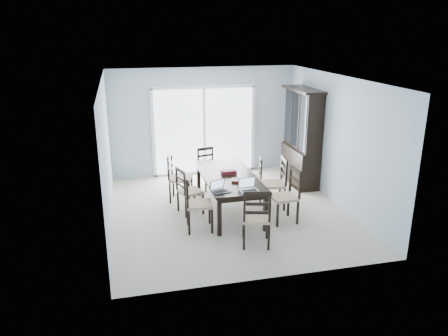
{
  "coord_description": "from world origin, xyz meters",
  "views": [
    {
      "loc": [
        -1.95,
        -7.74,
        3.47
      ],
      "look_at": [
        -0.1,
        0.0,
        0.91
      ],
      "focal_mm": 35.0,
      "sensor_mm": 36.0,
      "label": 1
    }
  ],
  "objects_px": {
    "laptop_silver": "(249,188)",
    "hot_tub": "(189,143)",
    "china_hutch": "(302,138)",
    "chair_end_far": "(207,164)",
    "game_box": "(229,172)",
    "chair_right_near": "(289,190)",
    "laptop_dark": "(221,189)",
    "chair_left_near": "(193,197)",
    "dining_table": "(229,179)",
    "chair_left_far": "(176,172)",
    "chair_right_far": "(256,172)",
    "chair_end_near": "(257,212)",
    "chair_left_mid": "(186,186)",
    "cell_phone": "(247,193)",
    "chair_right_mid": "(278,177)"
  },
  "relations": [
    {
      "from": "laptop_dark",
      "to": "game_box",
      "type": "distance_m",
      "value": 1.0
    },
    {
      "from": "china_hutch",
      "to": "hot_tub",
      "type": "relative_size",
      "value": 1.05
    },
    {
      "from": "chair_right_mid",
      "to": "cell_phone",
      "type": "relative_size",
      "value": 10.27
    },
    {
      "from": "chair_right_mid",
      "to": "laptop_silver",
      "type": "height_order",
      "value": "chair_right_mid"
    },
    {
      "from": "chair_right_mid",
      "to": "chair_end_near",
      "type": "distance_m",
      "value": 1.79
    },
    {
      "from": "laptop_silver",
      "to": "hot_tub",
      "type": "xyz_separation_m",
      "value": [
        -0.35,
        4.47,
        -0.3
      ]
    },
    {
      "from": "chair_end_near",
      "to": "chair_end_far",
      "type": "height_order",
      "value": "chair_end_near"
    },
    {
      "from": "chair_left_mid",
      "to": "chair_left_far",
      "type": "bearing_deg",
      "value": 170.22
    },
    {
      "from": "game_box",
      "to": "china_hutch",
      "type": "bearing_deg",
      "value": 30.15
    },
    {
      "from": "china_hutch",
      "to": "hot_tub",
      "type": "height_order",
      "value": "china_hutch"
    },
    {
      "from": "chair_left_mid",
      "to": "chair_left_far",
      "type": "height_order",
      "value": "chair_left_far"
    },
    {
      "from": "china_hutch",
      "to": "chair_end_far",
      "type": "bearing_deg",
      "value": 174.59
    },
    {
      "from": "chair_left_far",
      "to": "chair_right_far",
      "type": "distance_m",
      "value": 1.7
    },
    {
      "from": "chair_left_mid",
      "to": "cell_phone",
      "type": "height_order",
      "value": "chair_left_mid"
    },
    {
      "from": "laptop_dark",
      "to": "dining_table",
      "type": "bearing_deg",
      "value": 46.75
    },
    {
      "from": "chair_right_mid",
      "to": "chair_end_near",
      "type": "height_order",
      "value": "chair_right_mid"
    },
    {
      "from": "laptop_silver",
      "to": "game_box",
      "type": "height_order",
      "value": "laptop_silver"
    },
    {
      "from": "chair_right_near",
      "to": "laptop_dark",
      "type": "height_order",
      "value": "chair_right_near"
    },
    {
      "from": "laptop_silver",
      "to": "hot_tub",
      "type": "relative_size",
      "value": 0.16
    },
    {
      "from": "chair_left_far",
      "to": "chair_end_far",
      "type": "distance_m",
      "value": 1.01
    },
    {
      "from": "chair_left_mid",
      "to": "cell_phone",
      "type": "xyz_separation_m",
      "value": [
        0.91,
        -1.09,
        0.19
      ]
    },
    {
      "from": "chair_left_mid",
      "to": "laptop_silver",
      "type": "bearing_deg",
      "value": 27.24
    },
    {
      "from": "chair_end_far",
      "to": "game_box",
      "type": "distance_m",
      "value": 1.4
    },
    {
      "from": "chair_end_near",
      "to": "chair_end_far",
      "type": "relative_size",
      "value": 1.12
    },
    {
      "from": "chair_end_near",
      "to": "chair_end_far",
      "type": "distance_m",
      "value": 3.0
    },
    {
      "from": "game_box",
      "to": "chair_left_far",
      "type": "bearing_deg",
      "value": 141.35
    },
    {
      "from": "chair_left_near",
      "to": "chair_right_near",
      "type": "bearing_deg",
      "value": 94.16
    },
    {
      "from": "chair_end_far",
      "to": "game_box",
      "type": "relative_size",
      "value": 3.62
    },
    {
      "from": "chair_end_near",
      "to": "hot_tub",
      "type": "xyz_separation_m",
      "value": [
        -0.29,
        5.09,
        -0.12
      ]
    },
    {
      "from": "laptop_silver",
      "to": "dining_table",
      "type": "bearing_deg",
      "value": 94.59
    },
    {
      "from": "chair_right_far",
      "to": "game_box",
      "type": "bearing_deg",
      "value": 142.14
    },
    {
      "from": "chair_right_mid",
      "to": "chair_end_far",
      "type": "distance_m",
      "value": 1.86
    },
    {
      "from": "chair_left_near",
      "to": "hot_tub",
      "type": "relative_size",
      "value": 0.57
    },
    {
      "from": "chair_end_near",
      "to": "cell_phone",
      "type": "height_order",
      "value": "chair_end_near"
    },
    {
      "from": "laptop_silver",
      "to": "game_box",
      "type": "xyz_separation_m",
      "value": [
        -0.12,
        1.01,
        -0.02
      ]
    },
    {
      "from": "chair_end_near",
      "to": "hot_tub",
      "type": "distance_m",
      "value": 5.1
    },
    {
      "from": "laptop_silver",
      "to": "game_box",
      "type": "distance_m",
      "value": 1.01
    },
    {
      "from": "dining_table",
      "to": "chair_end_near",
      "type": "relative_size",
      "value": 1.85
    },
    {
      "from": "chair_left_mid",
      "to": "game_box",
      "type": "distance_m",
      "value": 0.88
    },
    {
      "from": "chair_right_far",
      "to": "chair_left_near",
      "type": "bearing_deg",
      "value": 143.98
    },
    {
      "from": "laptop_silver",
      "to": "hot_tub",
      "type": "bearing_deg",
      "value": 90.72
    },
    {
      "from": "chair_end_near",
      "to": "hot_tub",
      "type": "height_order",
      "value": "chair_end_near"
    },
    {
      "from": "chair_right_far",
      "to": "laptop_dark",
      "type": "relative_size",
      "value": 2.89
    },
    {
      "from": "hot_tub",
      "to": "cell_phone",
      "type": "bearing_deg",
      "value": -86.31
    },
    {
      "from": "chair_right_far",
      "to": "laptop_silver",
      "type": "xyz_separation_m",
      "value": [
        -0.63,
        -1.6,
        0.27
      ]
    },
    {
      "from": "china_hutch",
      "to": "laptop_silver",
      "type": "xyz_separation_m",
      "value": [
        -1.89,
        -2.17,
        -0.27
      ]
    },
    {
      "from": "laptop_silver",
      "to": "hot_tub",
      "type": "distance_m",
      "value": 4.5
    },
    {
      "from": "dining_table",
      "to": "chair_left_far",
      "type": "bearing_deg",
      "value": 137.83
    },
    {
      "from": "china_hutch",
      "to": "chair_end_near",
      "type": "xyz_separation_m",
      "value": [
        -1.95,
        -2.79,
        -0.44
      ]
    },
    {
      "from": "chair_right_far",
      "to": "chair_end_near",
      "type": "distance_m",
      "value": 2.33
    }
  ]
}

